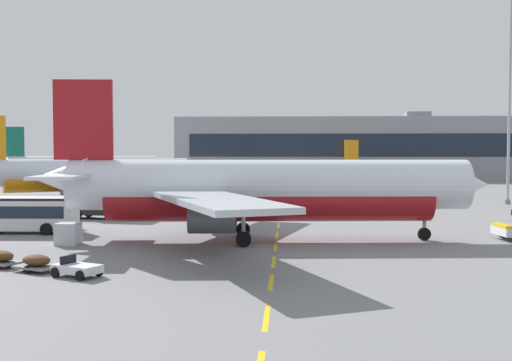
{
  "coord_description": "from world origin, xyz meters",
  "views": [
    {
      "loc": [
        18.87,
        -23.9,
        6.85
      ],
      "look_at": [
        16.21,
        27.38,
        4.41
      ],
      "focal_mm": 43.47,
      "sensor_mm": 36.0,
      "label": 1
    }
  ],
  "objects_px": {
    "apron_shuttle_bus": "(4,212)",
    "uld_cargo_container": "(68,234)",
    "apron_light_mast_far": "(510,62)",
    "airliner_far_right": "(81,167)",
    "catering_truck": "(105,203)",
    "airliner_foreground": "(262,189)",
    "airliner_mid_left": "(309,169)",
    "baggage_train": "(37,263)",
    "airliner_far_center": "(88,174)"
  },
  "relations": [
    {
      "from": "apron_shuttle_bus",
      "to": "uld_cargo_container",
      "type": "xyz_separation_m",
      "value": [
        7.7,
        -6.15,
        -0.95
      ]
    },
    {
      "from": "apron_shuttle_bus",
      "to": "apron_light_mast_far",
      "type": "bearing_deg",
      "value": 30.67
    },
    {
      "from": "airliner_far_right",
      "to": "catering_truck",
      "type": "relative_size",
      "value": 4.35
    },
    {
      "from": "airliner_foreground",
      "to": "airliner_far_right",
      "type": "relative_size",
      "value": 1.09
    },
    {
      "from": "uld_cargo_container",
      "to": "airliner_mid_left",
      "type": "bearing_deg",
      "value": 76.81
    },
    {
      "from": "apron_shuttle_bus",
      "to": "uld_cargo_container",
      "type": "height_order",
      "value": "apron_shuttle_bus"
    },
    {
      "from": "airliner_foreground",
      "to": "apron_light_mast_far",
      "type": "xyz_separation_m",
      "value": [
        30.39,
        34.57,
        14.35
      ]
    },
    {
      "from": "apron_shuttle_bus",
      "to": "uld_cargo_container",
      "type": "bearing_deg",
      "value": -38.63
    },
    {
      "from": "airliner_mid_left",
      "to": "airliner_foreground",
      "type": "bearing_deg",
      "value": -94.34
    },
    {
      "from": "airliner_foreground",
      "to": "apron_light_mast_far",
      "type": "relative_size",
      "value": 1.16
    },
    {
      "from": "airliner_foreground",
      "to": "uld_cargo_container",
      "type": "bearing_deg",
      "value": -169.83
    },
    {
      "from": "airliner_foreground",
      "to": "apron_shuttle_bus",
      "type": "distance_m",
      "value": 22.22
    },
    {
      "from": "airliner_foreground",
      "to": "baggage_train",
      "type": "xyz_separation_m",
      "value": [
        -12.27,
        -12.67,
        -3.42
      ]
    },
    {
      "from": "airliner_far_right",
      "to": "apron_shuttle_bus",
      "type": "xyz_separation_m",
      "value": [
        17.45,
        -71.13,
        -1.98
      ]
    },
    {
      "from": "airliner_foreground",
      "to": "airliner_far_right",
      "type": "bearing_deg",
      "value": 117.71
    },
    {
      "from": "airliner_mid_left",
      "to": "catering_truck",
      "type": "bearing_deg",
      "value": -108.04
    },
    {
      "from": "baggage_train",
      "to": "uld_cargo_container",
      "type": "distance_m",
      "value": 10.31
    },
    {
      "from": "apron_shuttle_bus",
      "to": "airliner_mid_left",
      "type": "bearing_deg",
      "value": 70.9
    },
    {
      "from": "uld_cargo_container",
      "to": "airliner_far_center",
      "type": "bearing_deg",
      "value": 106.2
    },
    {
      "from": "catering_truck",
      "to": "baggage_train",
      "type": "distance_m",
      "value": 27.71
    },
    {
      "from": "airliner_far_right",
      "to": "apron_light_mast_far",
      "type": "xyz_separation_m",
      "value": [
        69.65,
        -40.18,
        14.56
      ]
    },
    {
      "from": "airliner_foreground",
      "to": "airliner_mid_left",
      "type": "distance_m",
      "value": 85.58
    },
    {
      "from": "catering_truck",
      "to": "apron_light_mast_far",
      "type": "bearing_deg",
      "value": 22.97
    },
    {
      "from": "airliner_far_center",
      "to": "baggage_train",
      "type": "height_order",
      "value": "airliner_far_center"
    },
    {
      "from": "airliner_mid_left",
      "to": "airliner_far_right",
      "type": "xyz_separation_m",
      "value": [
        -45.75,
        -10.58,
        0.73
      ]
    },
    {
      "from": "apron_shuttle_bus",
      "to": "baggage_train",
      "type": "relative_size",
      "value": 1.44
    },
    {
      "from": "baggage_train",
      "to": "catering_truck",
      "type": "bearing_deg",
      "value": 98.84
    },
    {
      "from": "catering_truck",
      "to": "uld_cargo_container",
      "type": "height_order",
      "value": "catering_truck"
    },
    {
      "from": "uld_cargo_container",
      "to": "apron_light_mast_far",
      "type": "xyz_separation_m",
      "value": [
        44.5,
        37.1,
        17.5
      ]
    },
    {
      "from": "apron_light_mast_far",
      "to": "baggage_train",
      "type": "bearing_deg",
      "value": -132.08
    },
    {
      "from": "airliner_mid_left",
      "to": "airliner_far_center",
      "type": "bearing_deg",
      "value": -123.52
    },
    {
      "from": "airliner_far_center",
      "to": "airliner_far_right",
      "type": "bearing_deg",
      "value": 109.89
    },
    {
      "from": "airliner_mid_left",
      "to": "apron_shuttle_bus",
      "type": "relative_size",
      "value": 2.12
    },
    {
      "from": "apron_shuttle_bus",
      "to": "baggage_train",
      "type": "distance_m",
      "value": 18.92
    },
    {
      "from": "uld_cargo_container",
      "to": "airliner_far_right",
      "type": "bearing_deg",
      "value": 108.03
    },
    {
      "from": "airliner_far_center",
      "to": "catering_truck",
      "type": "distance_m",
      "value": 24.11
    },
    {
      "from": "apron_light_mast_far",
      "to": "airliner_far_center",
      "type": "bearing_deg",
      "value": 177.58
    },
    {
      "from": "airliner_mid_left",
      "to": "apron_shuttle_bus",
      "type": "bearing_deg",
      "value": -109.1
    },
    {
      "from": "airliner_far_right",
      "to": "catering_truck",
      "type": "xyz_separation_m",
      "value": [
        22.74,
        -60.06,
        -2.09
      ]
    },
    {
      "from": "airliner_far_right",
      "to": "baggage_train",
      "type": "xyz_separation_m",
      "value": [
        27.0,
        -87.42,
        -3.21
      ]
    },
    {
      "from": "airliner_foreground",
      "to": "catering_truck",
      "type": "relative_size",
      "value": 4.76
    },
    {
      "from": "airliner_foreground",
      "to": "uld_cargo_container",
      "type": "distance_m",
      "value": 14.68
    },
    {
      "from": "airliner_far_center",
      "to": "baggage_train",
      "type": "relative_size",
      "value": 3.59
    },
    {
      "from": "airliner_far_center",
      "to": "apron_light_mast_far",
      "type": "height_order",
      "value": "apron_light_mast_far"
    },
    {
      "from": "airliner_foreground",
      "to": "baggage_train",
      "type": "distance_m",
      "value": 17.96
    },
    {
      "from": "airliner_foreground",
      "to": "catering_truck",
      "type": "height_order",
      "value": "airliner_foreground"
    },
    {
      "from": "airliner_far_center",
      "to": "apron_shuttle_bus",
      "type": "relative_size",
      "value": 2.49
    },
    {
      "from": "airliner_mid_left",
      "to": "airliner_far_right",
      "type": "height_order",
      "value": "airliner_far_right"
    },
    {
      "from": "catering_truck",
      "to": "apron_shuttle_bus",
      "type": "bearing_deg",
      "value": -115.54
    },
    {
      "from": "airliner_foreground",
      "to": "apron_shuttle_bus",
      "type": "bearing_deg",
      "value": 170.58
    }
  ]
}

